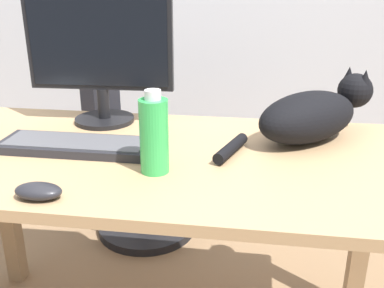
{
  "coord_description": "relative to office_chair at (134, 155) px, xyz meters",
  "views": [
    {
      "loc": [
        0.28,
        -1.13,
        1.21
      ],
      "look_at": [
        0.12,
        -0.07,
        0.8
      ],
      "focal_mm": 41.52,
      "sensor_mm": 36.0,
      "label": 1
    }
  ],
  "objects": [
    {
      "name": "water_bottle",
      "position": [
        0.32,
        -0.88,
        0.44
      ],
      "size": [
        0.07,
        0.07,
        0.21
      ],
      "color": "green",
      "rests_on": "desk"
    },
    {
      "name": "cat",
      "position": [
        0.74,
        -0.58,
        0.42
      ],
      "size": [
        0.47,
        0.44,
        0.2
      ],
      "color": "black",
      "rests_on": "desk"
    },
    {
      "name": "office_chair",
      "position": [
        0.0,
        0.0,
        0.0
      ],
      "size": [
        0.48,
        0.48,
        0.93
      ],
      "color": "black",
      "rests_on": "ground_plane"
    },
    {
      "name": "computer_mouse",
      "position": [
        0.09,
        -1.06,
        0.35
      ],
      "size": [
        0.11,
        0.06,
        0.04
      ],
      "primitive_type": "ellipsoid",
      "color": "#232328",
      "rests_on": "desk"
    },
    {
      "name": "desk",
      "position": [
        0.28,
        -0.76,
        0.23
      ],
      "size": [
        1.48,
        0.73,
        0.74
      ],
      "color": "tan",
      "rests_on": "ground_plane"
    },
    {
      "name": "monitor",
      "position": [
        0.05,
        -0.51,
        0.56
      ],
      "size": [
        0.48,
        0.2,
        0.41
      ],
      "color": "black",
      "rests_on": "desk"
    },
    {
      "name": "keyboard",
      "position": [
        0.06,
        -0.76,
        0.35
      ],
      "size": [
        0.44,
        0.15,
        0.03
      ],
      "color": "#232328",
      "rests_on": "desk"
    }
  ]
}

